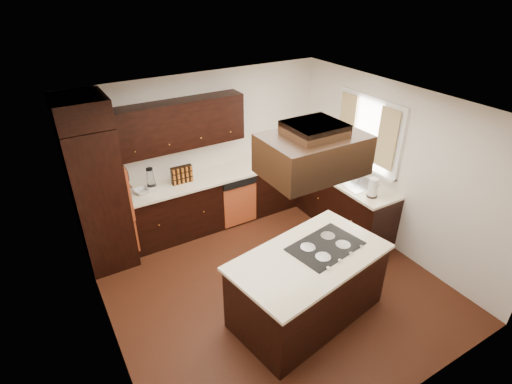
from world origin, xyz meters
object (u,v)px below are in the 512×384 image
island (307,287)px  spice_rack (182,175)px  range_hood (313,154)px  oven_column (99,198)px

island → spice_rack: bearing=93.9°
range_hood → spice_rack: (-0.62, 2.35, -1.10)m
oven_column → spice_rack: 1.25m
oven_column → island: (1.85, -2.38, -0.62)m
oven_column → spice_rack: (1.25, 0.09, -0.00)m
island → spice_rack: (-0.60, 2.47, 0.62)m
oven_column → island: oven_column is taller
oven_column → range_hood: bearing=-50.3°
oven_column → range_hood: range_hood is taller
island → range_hood: bearing=68.1°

